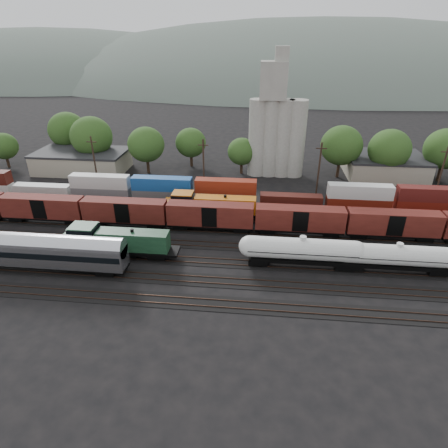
# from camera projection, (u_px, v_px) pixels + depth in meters

# --- Properties ---
(ground) EXTENTS (600.00, 600.00, 0.00)m
(ground) POSITION_uv_depth(u_px,v_px,m) (256.00, 247.00, 61.44)
(ground) COLOR black
(tracks) EXTENTS (180.00, 33.20, 0.20)m
(tracks) POSITION_uv_depth(u_px,v_px,m) (256.00, 247.00, 61.42)
(tracks) COLOR black
(tracks) RESTS_ON ground
(green_locomotive) EXTENTS (18.41, 3.25, 4.87)m
(green_locomotive) POSITION_uv_depth(u_px,v_px,m) (113.00, 241.00, 57.81)
(green_locomotive) COLOR black
(green_locomotive) RESTS_ON ground
(tank_car_a) EXTENTS (18.64, 3.34, 4.89)m
(tank_car_a) POSITION_uv_depth(u_px,v_px,m) (302.00, 250.00, 55.07)
(tank_car_a) COLOR white
(tank_car_a) RESTS_ON ground
(tank_car_b) EXTENTS (17.43, 3.12, 4.57)m
(tank_car_b) POSITION_uv_depth(u_px,v_px,m) (397.00, 256.00, 53.89)
(tank_car_b) COLOR white
(tank_car_b) RESTS_ON ground
(passenger_coach) EXTENTS (25.53, 3.15, 5.80)m
(passenger_coach) POSITION_uv_depth(u_px,v_px,m) (39.00, 250.00, 53.87)
(passenger_coach) COLOR silver
(passenger_coach) RESTS_ON ground
(orange_locomotive) EXTENTS (18.94, 3.16, 4.74)m
(orange_locomotive) POSITION_uv_depth(u_px,v_px,m) (208.00, 205.00, 69.94)
(orange_locomotive) COLOR black
(orange_locomotive) RESTS_ON ground
(boxcar_string) EXTENTS (153.60, 2.90, 4.20)m
(boxcar_string) POSITION_uv_depth(u_px,v_px,m) (255.00, 217.00, 64.50)
(boxcar_string) COLOR black
(boxcar_string) RESTS_ON ground
(container_wall) EXTENTS (169.04, 2.60, 5.80)m
(container_wall) POSITION_uv_depth(u_px,v_px,m) (287.00, 197.00, 72.90)
(container_wall) COLOR black
(container_wall) RESTS_ON ground
(grain_silo) EXTENTS (13.40, 5.00, 29.00)m
(grain_silo) POSITION_uv_depth(u_px,v_px,m) (276.00, 129.00, 87.89)
(grain_silo) COLOR #A19E93
(grain_silo) RESTS_ON ground
(industrial_sheds) EXTENTS (119.38, 17.26, 5.10)m
(industrial_sheds) POSITION_uv_depth(u_px,v_px,m) (288.00, 166.00, 90.88)
(industrial_sheds) COLOR #9E937F
(industrial_sheds) RESTS_ON ground
(tree_band) EXTENTS (165.65, 18.52, 13.39)m
(tree_band) POSITION_uv_depth(u_px,v_px,m) (273.00, 143.00, 91.19)
(tree_band) COLOR black
(tree_band) RESTS_ON ground
(utility_poles) EXTENTS (122.20, 0.36, 12.00)m
(utility_poles) POSITION_uv_depth(u_px,v_px,m) (260.00, 168.00, 78.09)
(utility_poles) COLOR black
(utility_poles) RESTS_ON ground
(distant_hills) EXTENTS (860.00, 286.00, 130.00)m
(distant_hills) POSITION_uv_depth(u_px,v_px,m) (294.00, 106.00, 298.80)
(distant_hills) COLOR #59665B
(distant_hills) RESTS_ON ground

